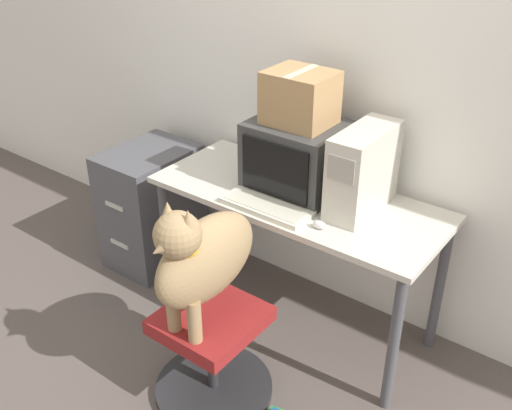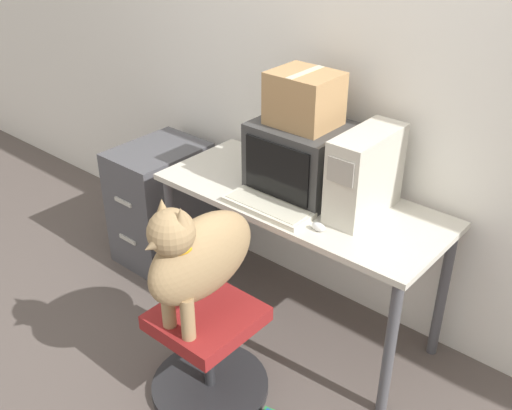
{
  "view_description": "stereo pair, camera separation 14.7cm",
  "coord_description": "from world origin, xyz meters",
  "px_view_note": "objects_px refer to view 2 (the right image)",
  "views": [
    {
      "loc": [
        1.38,
        -1.87,
        2.18
      ],
      "look_at": [
        -0.03,
        0.0,
        0.84
      ],
      "focal_mm": 42.0,
      "sensor_mm": 36.0,
      "label": 1
    },
    {
      "loc": [
        1.49,
        -1.77,
        2.18
      ],
      "look_at": [
        -0.03,
        0.0,
        0.84
      ],
      "focal_mm": 42.0,
      "sensor_mm": 36.0,
      "label": 2
    }
  ],
  "objects_px": {
    "office_chair": "(209,353)",
    "filing_cabinet": "(162,203)",
    "keyboard": "(268,207)",
    "dog": "(197,255)",
    "crt_monitor": "(301,157)",
    "cardboard_box": "(304,99)",
    "pc_tower": "(365,174)"
  },
  "relations": [
    {
      "from": "pc_tower",
      "to": "dog",
      "type": "bearing_deg",
      "value": -111.87
    },
    {
      "from": "filing_cabinet",
      "to": "cardboard_box",
      "type": "relative_size",
      "value": 2.41
    },
    {
      "from": "filing_cabinet",
      "to": "keyboard",
      "type": "bearing_deg",
      "value": -10.04
    },
    {
      "from": "cardboard_box",
      "to": "dog",
      "type": "bearing_deg",
      "value": -86.6
    },
    {
      "from": "crt_monitor",
      "to": "pc_tower",
      "type": "xyz_separation_m",
      "value": [
        0.35,
        0.0,
        0.03
      ]
    },
    {
      "from": "office_chair",
      "to": "filing_cabinet",
      "type": "distance_m",
      "value": 1.22
    },
    {
      "from": "keyboard",
      "to": "cardboard_box",
      "type": "height_order",
      "value": "cardboard_box"
    },
    {
      "from": "office_chair",
      "to": "cardboard_box",
      "type": "relative_size",
      "value": 1.83
    },
    {
      "from": "cardboard_box",
      "to": "crt_monitor",
      "type": "bearing_deg",
      "value": -90.0
    },
    {
      "from": "dog",
      "to": "keyboard",
      "type": "bearing_deg",
      "value": 94.41
    },
    {
      "from": "office_chair",
      "to": "filing_cabinet",
      "type": "height_order",
      "value": "filing_cabinet"
    },
    {
      "from": "crt_monitor",
      "to": "cardboard_box",
      "type": "distance_m",
      "value": 0.3
    },
    {
      "from": "office_chair",
      "to": "cardboard_box",
      "type": "height_order",
      "value": "cardboard_box"
    },
    {
      "from": "crt_monitor",
      "to": "dog",
      "type": "height_order",
      "value": "crt_monitor"
    },
    {
      "from": "filing_cabinet",
      "to": "cardboard_box",
      "type": "xyz_separation_m",
      "value": [
        0.98,
        0.09,
        0.87
      ]
    },
    {
      "from": "office_chair",
      "to": "filing_cabinet",
      "type": "bearing_deg",
      "value": 148.0
    },
    {
      "from": "office_chair",
      "to": "pc_tower",
      "type": "bearing_deg",
      "value": 67.14
    },
    {
      "from": "crt_monitor",
      "to": "dog",
      "type": "bearing_deg",
      "value": -86.58
    },
    {
      "from": "pc_tower",
      "to": "keyboard",
      "type": "height_order",
      "value": "pc_tower"
    },
    {
      "from": "keyboard",
      "to": "office_chair",
      "type": "relative_size",
      "value": 0.8
    },
    {
      "from": "pc_tower",
      "to": "office_chair",
      "type": "xyz_separation_m",
      "value": [
        -0.31,
        -0.73,
        -0.74
      ]
    },
    {
      "from": "crt_monitor",
      "to": "keyboard",
      "type": "height_order",
      "value": "crt_monitor"
    },
    {
      "from": "keyboard",
      "to": "filing_cabinet",
      "type": "relative_size",
      "value": 0.6
    },
    {
      "from": "pc_tower",
      "to": "office_chair",
      "type": "height_order",
      "value": "pc_tower"
    },
    {
      "from": "office_chair",
      "to": "filing_cabinet",
      "type": "xyz_separation_m",
      "value": [
        -1.02,
        0.64,
        0.14
      ]
    },
    {
      "from": "keyboard",
      "to": "cardboard_box",
      "type": "bearing_deg",
      "value": 91.49
    },
    {
      "from": "crt_monitor",
      "to": "dog",
      "type": "relative_size",
      "value": 0.73
    },
    {
      "from": "crt_monitor",
      "to": "dog",
      "type": "distance_m",
      "value": 0.78
    },
    {
      "from": "crt_monitor",
      "to": "pc_tower",
      "type": "distance_m",
      "value": 0.35
    },
    {
      "from": "crt_monitor",
      "to": "office_chair",
      "type": "distance_m",
      "value": 1.02
    },
    {
      "from": "crt_monitor",
      "to": "filing_cabinet",
      "type": "bearing_deg",
      "value": -174.91
    },
    {
      "from": "crt_monitor",
      "to": "filing_cabinet",
      "type": "xyz_separation_m",
      "value": [
        -0.98,
        -0.09,
        -0.58
      ]
    }
  ]
}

